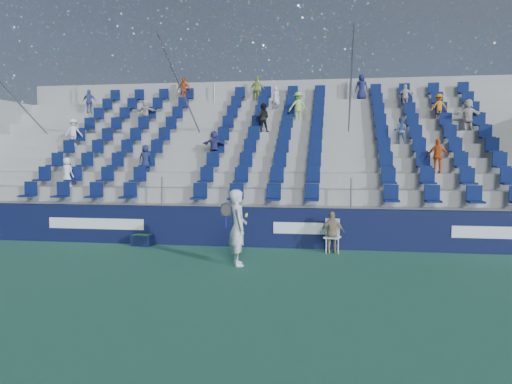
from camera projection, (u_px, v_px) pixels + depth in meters
ground at (230, 269)px, 12.16m from camera, size 70.00×70.00×0.00m
sponsor_wall at (251, 227)px, 15.22m from camera, size 24.00×0.32×1.20m
grandstand at (272, 172)px, 20.13m from camera, size 24.00×8.17×6.63m
tennis_player at (238, 227)px, 12.57m from camera, size 0.74×0.82×1.92m
line_judge_chair at (332, 233)px, 14.35m from camera, size 0.51×0.53×0.96m
line_judge at (332, 232)px, 14.20m from camera, size 0.73×0.40×1.19m
ball_bin at (143, 240)px, 15.39m from camera, size 0.67×0.50×0.35m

